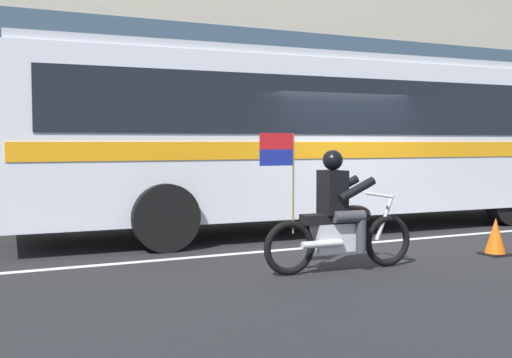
# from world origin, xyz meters

# --- Properties ---
(ground_plane) EXTENTS (60.00, 60.00, 0.00)m
(ground_plane) POSITION_xyz_m (0.00, 0.00, 0.00)
(ground_plane) COLOR black
(sidewalk_curb) EXTENTS (28.00, 3.80, 0.15)m
(sidewalk_curb) POSITION_xyz_m (0.00, 5.10, 0.07)
(sidewalk_curb) COLOR gray
(sidewalk_curb) RESTS_ON ground_plane
(lane_center_stripe) EXTENTS (26.60, 0.14, 0.01)m
(lane_center_stripe) POSITION_xyz_m (0.00, -0.60, 0.00)
(lane_center_stripe) COLOR silver
(lane_center_stripe) RESTS_ON ground_plane
(transit_bus) EXTENTS (12.21, 2.96, 3.22)m
(transit_bus) POSITION_xyz_m (0.58, 1.19, 1.88)
(transit_bus) COLOR silver
(transit_bus) RESTS_ON ground_plane
(motorcycle_with_rider) EXTENTS (2.20, 0.64, 1.78)m
(motorcycle_with_rider) POSITION_xyz_m (-1.51, -2.22, 0.67)
(motorcycle_with_rider) COLOR black
(motorcycle_with_rider) RESTS_ON ground_plane
(traffic_cone) EXTENTS (0.36, 0.36, 0.55)m
(traffic_cone) POSITION_xyz_m (1.19, -2.24, 0.26)
(traffic_cone) COLOR #EA590F
(traffic_cone) RESTS_ON ground_plane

